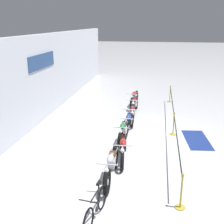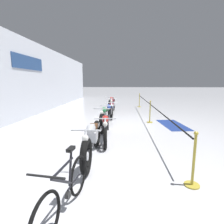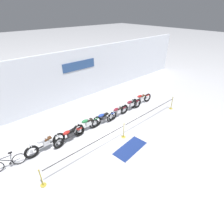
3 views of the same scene
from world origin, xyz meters
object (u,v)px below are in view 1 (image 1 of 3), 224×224
(motorcycle_silver_0, at_px, (111,166))
(motorcycle_red_1, at_px, (123,148))
(motorcycle_red_6, at_px, (134,98))
(stanchion_mid_right, at_px, (170,96))
(motorcycle_maroon_5, at_px, (135,105))
(stanchion_far_left, at_px, (175,130))
(motorcycle_maroon_4, at_px, (133,114))
(motorcycle_green_2, at_px, (123,132))
(stanchion_mid_left, at_px, (173,127))
(floor_banner, at_px, (197,140))
(motorcycle_blue_3, at_px, (129,122))
(bicycle, at_px, (96,208))

(motorcycle_silver_0, xyz_separation_m, motorcycle_red_1, (1.40, -0.19, -0.02))
(motorcycle_red_6, height_order, stanchion_mid_right, stanchion_mid_right)
(motorcycle_red_1, bearing_deg, motorcycle_maroon_5, 0.76)
(stanchion_far_left, bearing_deg, motorcycle_maroon_4, 36.34)
(motorcycle_red_1, relative_size, motorcycle_red_6, 0.93)
(motorcycle_green_2, relative_size, stanchion_mid_right, 2.10)
(motorcycle_maroon_5, relative_size, stanchion_mid_left, 2.14)
(motorcycle_red_1, relative_size, floor_banner, 1.04)
(motorcycle_blue_3, relative_size, stanchion_mid_right, 2.15)
(stanchion_mid_right, bearing_deg, floor_banner, -170.41)
(motorcycle_green_2, height_order, motorcycle_maroon_4, motorcycle_green_2)
(motorcycle_red_6, distance_m, floor_banner, 5.48)
(motorcycle_red_1, distance_m, stanchion_mid_right, 8.30)
(motorcycle_silver_0, bearing_deg, bicycle, 178.46)
(motorcycle_blue_3, bearing_deg, motorcycle_red_6, 2.05)
(motorcycle_green_2, distance_m, motorcycle_maroon_5, 4.01)
(motorcycle_maroon_4, relative_size, stanchion_far_left, 0.20)
(stanchion_mid_right, bearing_deg, motorcycle_red_6, 121.64)
(motorcycle_maroon_4, height_order, motorcycle_maroon_5, motorcycle_maroon_5)
(stanchion_mid_right, bearing_deg, motorcycle_maroon_4, 154.89)
(motorcycle_silver_0, height_order, stanchion_mid_right, stanchion_mid_right)
(motorcycle_red_1, bearing_deg, stanchion_mid_right, -13.06)
(motorcycle_red_1, xyz_separation_m, stanchion_far_left, (1.37, -1.87, 0.28))
(motorcycle_maroon_4, height_order, motorcycle_red_6, motorcycle_red_6)
(motorcycle_blue_3, distance_m, floor_banner, 3.00)
(stanchion_mid_right, bearing_deg, bicycle, 169.49)
(motorcycle_red_6, bearing_deg, stanchion_mid_left, -152.72)
(motorcycle_red_1, bearing_deg, bicycle, 175.80)
(motorcycle_red_1, bearing_deg, stanchion_far_left, -53.92)
(motorcycle_red_1, relative_size, motorcycle_blue_3, 0.98)
(motorcycle_red_6, xyz_separation_m, stanchion_mid_left, (-4.08, -2.10, -0.12))
(motorcycle_maroon_5, relative_size, stanchion_mid_right, 2.14)
(motorcycle_maroon_5, height_order, stanchion_mid_left, stanchion_mid_left)
(stanchion_mid_right, xyz_separation_m, floor_banner, (-5.80, -0.98, -0.35))
(motorcycle_maroon_5, bearing_deg, motorcycle_green_2, 178.47)
(motorcycle_maroon_4, bearing_deg, motorcycle_red_1, -179.31)
(motorcycle_maroon_4, bearing_deg, floor_banner, -120.36)
(stanchion_mid_right, bearing_deg, motorcycle_silver_0, 167.70)
(motorcycle_maroon_5, distance_m, stanchion_mid_right, 3.29)
(motorcycle_blue_3, distance_m, stanchion_far_left, 2.37)
(motorcycle_red_1, xyz_separation_m, stanchion_mid_right, (8.08, -1.87, -0.10))
(motorcycle_maroon_5, bearing_deg, motorcycle_maroon_4, -179.05)
(motorcycle_maroon_4, distance_m, motorcycle_red_6, 2.81)
(motorcycle_maroon_5, distance_m, stanchion_mid_left, 3.35)
(motorcycle_red_1, distance_m, bicycle, 3.36)
(motorcycle_maroon_4, xyz_separation_m, bicycle, (-7.33, 0.20, -0.09))
(motorcycle_red_1, relative_size, stanchion_mid_left, 2.10)
(motorcycle_red_1, height_order, stanchion_far_left, stanchion_far_left)
(motorcycle_silver_0, xyz_separation_m, motorcycle_maroon_4, (5.38, -0.15, -0.02))
(motorcycle_silver_0, height_order, motorcycle_green_2, motorcycle_green_2)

